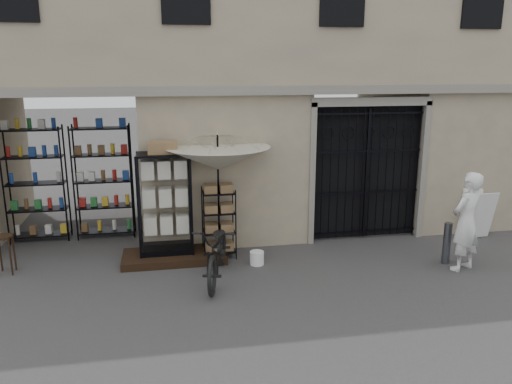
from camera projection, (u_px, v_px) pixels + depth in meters
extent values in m
plane|color=black|center=(315.00, 284.00, 8.75)|extent=(80.00, 80.00, 0.00)
cube|color=tan|center=(270.00, 31.00, 11.46)|extent=(14.00, 4.00, 9.00)
cube|color=black|center=(67.00, 176.00, 10.27)|extent=(3.00, 1.70, 3.00)
cube|color=black|center=(70.00, 183.00, 10.80)|extent=(2.70, 0.50, 2.50)
cube|color=black|center=(364.00, 170.00, 10.86)|extent=(2.50, 0.06, 3.00)
cube|color=black|center=(366.00, 174.00, 10.72)|extent=(0.05, 0.05, 2.80)
cube|color=black|center=(175.00, 257.00, 9.79)|extent=(2.00, 0.90, 0.15)
cube|color=black|center=(167.00, 248.00, 9.87)|extent=(1.07, 0.76, 0.11)
cube|color=silver|center=(162.00, 208.00, 9.35)|extent=(0.90, 0.17, 1.83)
cube|color=silver|center=(165.00, 209.00, 9.67)|extent=(0.89, 0.58, 1.53)
cube|color=olive|center=(163.00, 150.00, 9.39)|extent=(0.61, 0.50, 0.22)
cube|color=black|center=(219.00, 223.00, 9.84)|extent=(0.66, 0.50, 1.41)
cube|color=olive|center=(219.00, 225.00, 9.85)|extent=(0.56, 0.40, 1.06)
cylinder|color=black|center=(219.00, 196.00, 9.85)|extent=(0.05, 0.05, 2.43)
imported|color=beige|center=(218.00, 152.00, 9.63)|extent=(2.08, 2.11, 1.63)
cylinder|color=white|center=(257.00, 258.00, 9.58)|extent=(0.35, 0.35, 0.26)
imported|color=black|center=(219.00, 279.00, 8.96)|extent=(0.93, 1.20, 2.03)
cylinder|color=black|center=(3.00, 237.00, 9.03)|extent=(0.39, 0.39, 0.04)
cube|color=black|center=(5.00, 255.00, 9.12)|extent=(0.30, 0.30, 0.71)
cylinder|color=#4E5158|center=(447.00, 243.00, 9.57)|extent=(0.16, 0.16, 0.81)
imported|color=silver|center=(461.00, 269.00, 9.39)|extent=(1.38, 1.98, 0.45)
cube|color=silver|center=(483.00, 216.00, 10.86)|extent=(0.51, 0.28, 1.06)
cube|color=silver|center=(474.00, 211.00, 11.17)|extent=(0.51, 0.28, 1.06)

